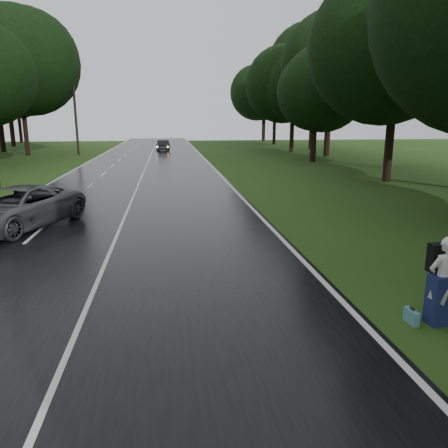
{
  "coord_description": "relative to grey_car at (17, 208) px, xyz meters",
  "views": [
    {
      "loc": [
        1.89,
        -8.04,
        4.14
      ],
      "look_at": [
        3.51,
        4.38,
        1.1
      ],
      "focal_mm": 34.75,
      "sensor_mm": 36.0,
      "label": 1
    }
  ],
  "objects": [
    {
      "name": "far_car",
      "position": [
        5.21,
        42.13,
        -0.1
      ],
      "size": [
        1.92,
        4.36,
        1.39
      ],
      "primitive_type": "imported",
      "rotation": [
        0.0,
        0.0,
        3.25
      ],
      "color": "black",
      "rests_on": "road"
    },
    {
      "name": "suitcase",
      "position": [
        10.69,
        -9.45,
        -0.68
      ],
      "size": [
        0.13,
        0.42,
        0.3
      ],
      "primitive_type": "cube",
      "rotation": [
        0.0,
        0.0,
        0.02
      ],
      "color": "teal",
      "rests_on": "ground"
    },
    {
      "name": "tree_right_d",
      "position": [
        20.56,
        10.6,
        -0.83
      ],
      "size": [
        9.48,
        9.48,
        14.82
      ],
      "primitive_type": null,
      "color": "black",
      "rests_on": "ground"
    },
    {
      "name": "tree_right_e",
      "position": [
        20.16,
        24.86,
        -0.83
      ],
      "size": [
        7.5,
        7.5,
        11.72
      ],
      "primitive_type": null,
      "color": "black",
      "rests_on": "ground"
    },
    {
      "name": "ground",
      "position": [
        3.87,
        -9.12,
        -0.83
      ],
      "size": [
        160.0,
        160.0,
        0.0
      ],
      "primitive_type": "plane",
      "color": "#264715",
      "rests_on": "ground"
    },
    {
      "name": "utility_pole_far",
      "position": [
        -4.63,
        36.42,
        -0.83
      ],
      "size": [
        1.8,
        0.28,
        10.58
      ],
      "primitive_type": null,
      "color": "black",
      "rests_on": "ground"
    },
    {
      "name": "hitchhiker",
      "position": [
        11.26,
        -9.51,
        0.04
      ],
      "size": [
        0.72,
        0.65,
        1.87
      ],
      "color": "silver",
      "rests_on": "ground"
    },
    {
      "name": "road",
      "position": [
        3.87,
        10.88,
        -0.81
      ],
      "size": [
        12.0,
        140.0,
        0.04
      ],
      "primitive_type": "cube",
      "color": "black",
      "rests_on": "ground"
    },
    {
      "name": "grey_car",
      "position": [
        0.0,
        0.0,
        0.0
      ],
      "size": [
        4.72,
        6.28,
        1.59
      ],
      "primitive_type": "imported",
      "rotation": [
        0.0,
        0.0,
        5.87
      ],
      "color": "#4D4F52",
      "rests_on": "road"
    },
    {
      "name": "lane_center",
      "position": [
        3.87,
        10.88,
        -0.79
      ],
      "size": [
        0.12,
        140.0,
        0.01
      ],
      "primitive_type": "cube",
      "color": "silver",
      "rests_on": "road"
    },
    {
      "name": "tree_right_f",
      "position": [
        21.75,
        37.98,
        -0.83
      ],
      "size": [
        9.21,
        9.21,
        14.39
      ],
      "primitive_type": null,
      "color": "black",
      "rests_on": "ground"
    },
    {
      "name": "tree_left_f",
      "position": [
        -10.4,
        36.62,
        -0.83
      ],
      "size": [
        11.41,
        11.41,
        17.84
      ],
      "primitive_type": null,
      "color": "black",
      "rests_on": "ground"
    }
  ]
}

